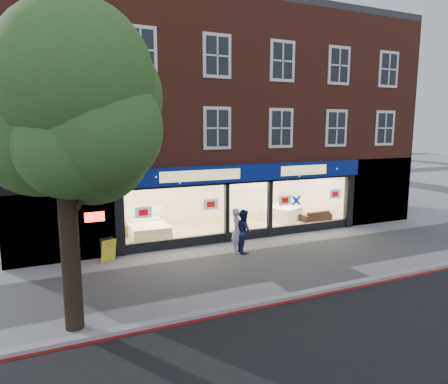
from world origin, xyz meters
TOP-DOWN VIEW (x-y plane):
  - ground at (0.00, 0.00)m, footprint 120.00×120.00m
  - kerb_line at (0.00, -3.10)m, footprint 60.00×0.10m
  - kerb_stone at (0.00, -2.90)m, footprint 60.00×0.25m
  - showroom_floor at (0.00, 5.25)m, footprint 11.00×4.50m
  - building at (-0.02, 6.93)m, footprint 19.00×8.26m
  - street_tree at (-7.57, -2.20)m, footprint 4.00×3.20m
  - display_bed at (-4.02, 4.83)m, footprint 1.74×2.10m
  - bedside_table at (-5.10, 5.29)m, footprint 0.46×0.46m
  - mattress_stack at (3.10, 5.36)m, footprint 1.98×2.16m
  - sofa at (4.60, 4.45)m, footprint 1.77×0.75m
  - a_board at (-6.03, 2.52)m, footprint 0.64×0.52m
  - pedestrian_grey at (-1.29, 1.56)m, footprint 0.63×0.75m
  - pedestrian_blue at (-1.04, 1.47)m, footprint 0.77×0.92m

SIDE VIEW (x-z plane):
  - ground at x=0.00m, z-range 0.00..0.00m
  - kerb_line at x=0.00m, z-range 0.00..0.01m
  - showroom_floor at x=0.00m, z-range 0.00..0.10m
  - kerb_stone at x=0.00m, z-range 0.00..0.12m
  - sofa at x=4.60m, z-range 0.10..0.61m
  - bedside_table at x=-5.10m, z-range 0.10..0.65m
  - a_board at x=-6.03m, z-range 0.00..0.85m
  - display_bed at x=-4.02m, z-range -0.16..1.01m
  - mattress_stack at x=3.10m, z-range 0.10..0.79m
  - pedestrian_blue at x=-1.04m, z-range 0.00..1.70m
  - pedestrian_grey at x=-1.29m, z-range 0.00..1.75m
  - street_tree at x=-7.57m, z-range 1.64..8.24m
  - building at x=-0.02m, z-range 1.52..11.82m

